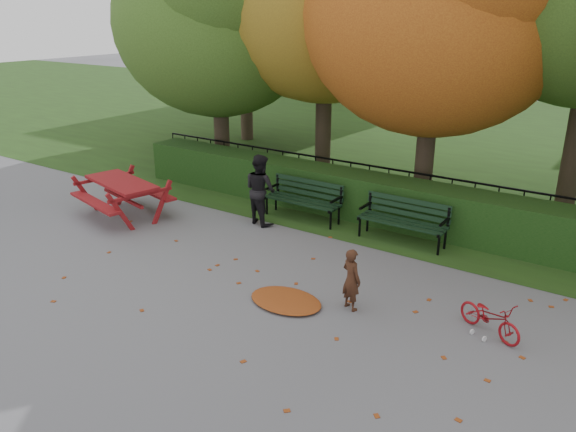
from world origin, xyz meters
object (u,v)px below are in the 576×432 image
Objects in this scene: tree_a at (220,7)px; picnic_table at (122,189)px; adult at (260,189)px; bicycle at (490,317)px; bench_left at (304,196)px; bench_right at (404,217)px; child at (351,279)px.

picnic_table is at bearing -84.15° from tree_a.
bicycle is at bearing 177.56° from adult.
adult reaches higher than bench_left.
child is (0.42, -3.05, -0.01)m from bench_right.
bench_right is at bearing -149.77° from adult.
picnic_table reaches higher than bicycle.
tree_a is 4.16× the size of bench_right.
bench_right is 1.70× the size of bicycle.
adult is (-3.46, 2.25, 0.27)m from child.
adult is (2.83, 1.43, 0.12)m from picnic_table.
picnic_table is at bearing 13.63° from child.
adult is 1.48× the size of bicycle.
adult is at bearing -165.22° from bench_right.
tree_a is at bearing -15.27° from child.
picnic_table is (0.42, -4.11, -3.86)m from tree_a.
picnic_table reaches higher than bench_left.
adult is (3.25, -2.68, -3.74)m from tree_a.
child is at bearing 162.43° from adult.
bench_left reaches higher than bicycle.
bicycle is (4.85, -2.57, -0.24)m from bench_left.
picnic_table is 2.18× the size of bicycle.
bench_right is at bearing -16.61° from tree_a.
bicycle is at bearing 10.98° from picnic_table.
picnic_table is at bearing 42.31° from adult.
tree_a is 9.24m from child.
child is at bearing 127.12° from bicycle.
adult is at bearing -128.47° from bench_left.
tree_a is 5.65m from picnic_table.
tree_a reaches higher than bench_left.
adult is (-3.04, -0.80, 0.26)m from bench_right.
bench_right is (2.40, 0.00, 0.00)m from bench_left.
tree_a is at bearing 154.24° from bench_left.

